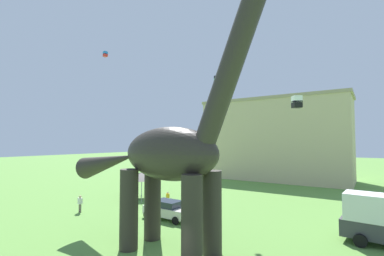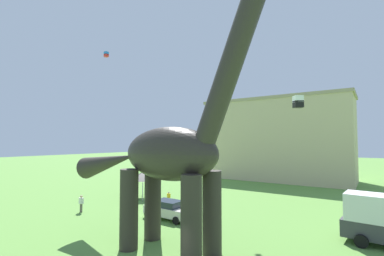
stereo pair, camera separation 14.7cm
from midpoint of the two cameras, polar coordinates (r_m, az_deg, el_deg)
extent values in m
cylinder|color=#2D2823|center=(16.64, 4.02, -17.35)|extent=(1.13, 1.13, 4.88)
cylinder|color=#2D2823|center=(14.87, -0.34, -19.13)|extent=(1.13, 1.13, 4.88)
cylinder|color=#2D2823|center=(19.33, -8.56, -15.27)|extent=(1.13, 1.13, 4.88)
cylinder|color=#2D2823|center=(17.83, -13.42, -16.29)|extent=(1.13, 1.13, 4.88)
ellipsoid|color=#2D2823|center=(16.55, -4.98, -5.41)|extent=(6.68, 2.88, 3.29)
cylinder|color=#2D2823|center=(14.93, 8.66, 14.82)|extent=(4.80, 1.23, 9.51)
cone|color=#2D2823|center=(20.56, -17.35, -6.88)|extent=(5.87, 1.64, 2.78)
cube|color=silver|center=(24.22, -5.39, -17.02)|extent=(4.23, 1.85, 0.72)
cube|color=#232B35|center=(24.08, -5.38, -15.59)|extent=(2.29, 1.61, 0.52)
cylinder|color=black|center=(24.10, -0.97, -17.99)|extent=(0.62, 0.23, 0.62)
cylinder|color=black|center=(22.71, -3.67, -18.94)|extent=(0.62, 0.23, 0.62)
cylinder|color=black|center=(25.94, -6.88, -16.88)|extent=(0.62, 0.23, 0.62)
cylinder|color=black|center=(24.65, -9.70, -17.61)|extent=(0.62, 0.23, 0.62)
cube|color=silver|center=(21.55, 34.23, -13.75)|extent=(3.73, 2.29, 1.70)
cylinder|color=black|center=(23.05, 32.01, -18.05)|extent=(0.82, 0.32, 0.80)
cylinder|color=black|center=(21.03, 31.83, -19.59)|extent=(0.82, 0.32, 0.80)
cylinder|color=#6B6056|center=(29.91, -5.40, -15.00)|extent=(0.10, 0.10, 0.61)
cylinder|color=#6B6056|center=(29.82, -5.17, -15.04)|extent=(0.10, 0.10, 0.61)
cube|color=yellow|center=(29.76, -5.28, -14.04)|extent=(0.33, 0.20, 0.43)
sphere|color=tan|center=(29.70, -5.28, -13.46)|extent=(0.19, 0.19, 0.19)
cylinder|color=yellow|center=(29.88, -5.57, -13.96)|extent=(0.08, 0.08, 0.41)
cylinder|color=yellow|center=(29.64, -4.99, -14.05)|extent=(0.08, 0.08, 0.41)
cylinder|color=#6B6056|center=(28.30, 0.61, -15.59)|extent=(0.12, 0.12, 0.73)
cylinder|color=#6B6056|center=(28.20, 0.92, -15.64)|extent=(0.12, 0.12, 0.73)
cube|color=blue|center=(28.12, 0.77, -14.39)|extent=(0.39, 0.24, 0.51)
sphere|color=tan|center=(28.05, 0.77, -13.64)|extent=(0.23, 0.23, 0.23)
cylinder|color=blue|center=(28.23, 0.37, -14.28)|extent=(0.10, 0.10, 0.49)
cylinder|color=blue|center=(27.99, 1.17, -14.38)|extent=(0.10, 0.10, 0.49)
cylinder|color=#6B6056|center=(28.33, -22.83, -15.31)|extent=(0.13, 0.13, 0.77)
cylinder|color=#6B6056|center=(28.18, -22.61, -15.38)|extent=(0.13, 0.13, 0.77)
cube|color=silver|center=(28.12, -22.69, -14.04)|extent=(0.42, 0.26, 0.55)
sphere|color=tan|center=(28.04, -22.68, -13.25)|extent=(0.24, 0.24, 0.24)
cylinder|color=silver|center=(28.31, -22.97, -13.90)|extent=(0.10, 0.10, 0.52)
cylinder|color=silver|center=(27.92, -22.41, -14.07)|extent=(0.10, 0.10, 0.52)
cylinder|color=#B2B2B7|center=(32.94, -7.34, -12.53)|extent=(0.06, 0.06, 2.10)
cylinder|color=#B2B2B7|center=(30.98, -10.71, -13.13)|extent=(0.06, 0.06, 2.10)
cylinder|color=#B2B2B7|center=(34.75, -10.78, -12.00)|extent=(0.06, 0.06, 2.10)
cylinder|color=#B2B2B7|center=(32.90, -14.15, -12.48)|extent=(0.06, 0.06, 2.10)
pyramid|color=black|center=(32.64, -10.72, -9.93)|extent=(3.15, 3.15, 0.90)
cube|color=#287AE5|center=(27.70, -17.99, 14.84)|extent=(0.38, 0.38, 0.27)
cube|color=red|center=(27.63, -17.99, 14.42)|extent=(0.38, 0.38, 0.27)
cube|color=black|center=(26.84, 4.90, 10.60)|extent=(0.48, 0.48, 0.27)
cube|color=green|center=(26.79, 4.91, 10.16)|extent=(0.48, 0.48, 0.27)
cube|color=white|center=(31.84, 21.13, 5.69)|extent=(1.28, 1.28, 0.73)
cube|color=black|center=(31.77, 21.15, 4.67)|extent=(1.28, 1.28, 0.73)
cube|color=#CCB78E|center=(49.63, 17.08, -2.56)|extent=(23.76, 9.60, 13.48)
cube|color=tan|center=(50.14, 16.97, 5.45)|extent=(24.23, 9.79, 0.50)
camera|label=1|loc=(0.07, -90.24, 0.01)|focal=25.25mm
camera|label=2|loc=(0.07, 89.76, -0.01)|focal=25.25mm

